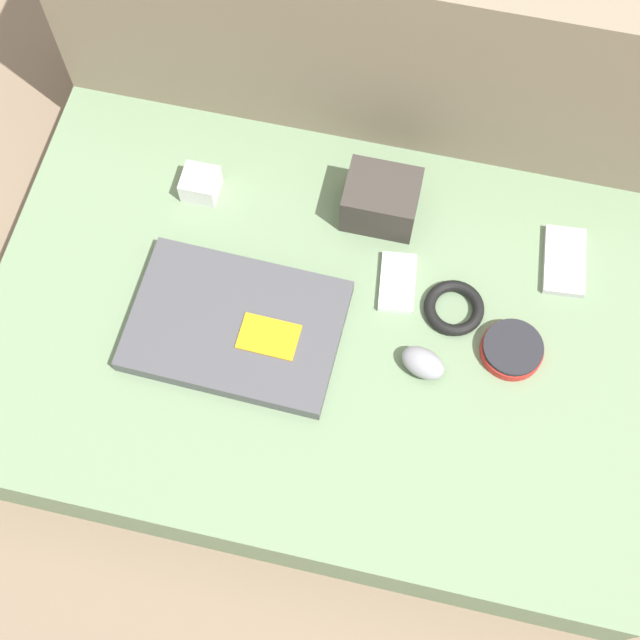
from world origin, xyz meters
TOP-DOWN VIEW (x-y plane):
  - ground_plane at (0.00, 0.00)m, footprint 8.00×8.00m
  - couch_seat at (0.00, 0.00)m, footprint 1.05×0.70m
  - couch_backrest at (0.00, 0.45)m, footprint 1.05×0.20m
  - laptop at (-0.12, -0.04)m, footprint 0.33×0.23m
  - computer_mouse at (0.17, -0.03)m, footprint 0.08×0.07m
  - speaker_puck at (0.30, 0.02)m, footprint 0.10×0.10m
  - phone_silver at (0.10, 0.10)m, footprint 0.07×0.11m
  - phone_black at (0.36, 0.19)m, footprint 0.07×0.12m
  - camera_pouch at (0.05, 0.22)m, footprint 0.12×0.10m
  - charger_brick at (-0.25, 0.19)m, footprint 0.06×0.06m
  - cable_coil at (0.20, 0.07)m, footprint 0.09×0.09m

SIDE VIEW (x-z plane):
  - ground_plane at x=0.00m, z-range 0.00..0.00m
  - couch_seat at x=0.00m, z-range 0.00..0.13m
  - phone_silver at x=0.10m, z-range 0.13..0.14m
  - phone_black at x=0.36m, z-range 0.13..0.15m
  - cable_coil at x=0.20m, z-range 0.13..0.15m
  - speaker_puck at x=0.30m, z-range 0.13..0.16m
  - laptop at x=-0.12m, z-range 0.13..0.16m
  - computer_mouse at x=0.17m, z-range 0.13..0.17m
  - charger_brick at x=-0.25m, z-range 0.13..0.18m
  - camera_pouch at x=0.05m, z-range 0.13..0.21m
  - couch_backrest at x=0.00m, z-range 0.00..0.48m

